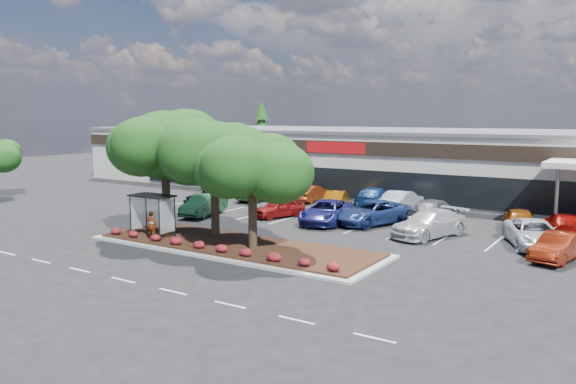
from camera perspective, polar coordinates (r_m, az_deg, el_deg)
The scene contains 27 objects.
ground at distance 28.89m, azimuth -7.16°, elevation -7.70°, with size 160.00×160.00×0.00m, color black.
retail_store at distance 58.20m, azimuth 14.80°, elevation 3.06°, with size 80.40×25.20×6.25m.
landscape_island at distance 33.09m, azimuth -5.37°, elevation -5.45°, with size 18.00×6.00×0.26m.
lane_markings at distance 37.31m, azimuth 3.01°, elevation -4.10°, with size 33.12×20.06×0.01m.
shrub_row at distance 31.42m, azimuth -7.76°, elevation -5.48°, with size 17.00×0.80×0.50m, color maroon, non-canonical shape.
bus_shelter at distance 35.56m, azimuth -13.46°, elevation -1.13°, with size 2.75×1.55×2.59m.
island_tree_west at distance 36.75m, azimuth -12.36°, elevation 2.17°, with size 7.20×7.20×7.89m, color #1C3A10, non-canonical shape.
island_tree_mid at distance 34.93m, azimuth -7.47°, elevation 1.53°, with size 6.60×6.60×7.32m, color #1C3A10, non-canonical shape.
island_tree_east at distance 31.34m, azimuth -3.63°, elevation 0.12°, with size 5.80×5.80×6.50m, color #1C3A10, non-canonical shape.
conifer_north_west at distance 82.67m, azimuth -2.71°, elevation 5.90°, with size 4.40×4.40×10.00m, color #1C3A10.
person_waiting at distance 35.04m, azimuth -13.71°, elevation -3.26°, with size 0.62×0.41×1.69m, color #594C47.
car_0 at distance 49.02m, azimuth -8.34°, elevation -0.53°, with size 2.23×4.84×1.35m, color black.
car_1 at distance 43.89m, azimuth -8.56°, elevation -1.32°, with size 1.72×4.92×1.62m, color #1A4527.
car_2 at distance 42.68m, azimuth -0.93°, elevation -1.61°, with size 1.70×4.22×1.44m, color maroon.
car_3 at distance 40.38m, azimuth 3.89°, elevation -2.02°, with size 2.73×5.91×1.64m, color navy.
car_4 at distance 40.28m, azimuth 8.56°, elevation -2.07°, with size 2.83×6.13×1.70m, color navy.
car_5 at distance 36.91m, azimuth 14.15°, elevation -3.13°, with size 2.37×5.83×1.69m, color #BDBDBD.
car_6 at distance 35.95m, azimuth 23.74°, elevation -3.92°, with size 2.65×5.75×1.60m, color silver.
car_7 at distance 33.31m, azimuth 25.81°, elevation -5.02°, with size 1.58×4.52×1.49m, color #641708.
car_9 at distance 51.12m, azimuth -3.08°, elevation -0.04°, with size 2.07×5.08×1.47m, color #1C471B.
car_10 at distance 50.52m, azimuth 2.39°, elevation -0.14°, with size 1.55×4.45×1.47m, color #69270C.
car_11 at distance 47.21m, azimuth 4.92°, elevation -0.71°, with size 1.55×4.45×1.47m, color #783E03.
car_12 at distance 47.75m, azimuth 8.81°, elevation -0.54°, with size 2.39×5.88×1.71m, color navy.
car_13 at distance 45.95m, azimuth 11.48°, elevation -0.92°, with size 1.82×5.22×1.72m, color #9DA0A7.
car_14 at distance 41.70m, azimuth 14.56°, elevation -1.89°, with size 2.41×5.92×1.72m, color #4C4D53.
car_15 at distance 40.51m, azimuth 22.43°, elevation -2.59°, with size 1.90×4.72×1.61m, color #723105.
car_16 at distance 40.42m, azimuth 26.15°, elevation -2.96°, with size 1.99×4.88×1.42m, color #8C0904.
Camera 1 is at (17.96, -21.29, 7.67)m, focal length 35.00 mm.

